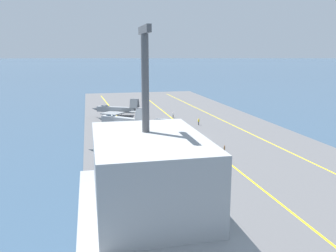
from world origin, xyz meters
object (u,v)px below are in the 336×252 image
Objects in this scene: parked_jet_nearest at (138,153)px; parked_jet_third at (123,121)px; parked_jet_second at (136,134)px; island_tower at (150,248)px; crew_white_vest at (173,115)px; parked_jet_fourth at (118,110)px; crew_yellow_vest at (199,121)px; crew_brown_vest at (224,149)px.

parked_jet_nearest is 29.95m from parked_jet_third.
island_tower is at bearing 173.56° from parked_jet_second.
parked_jet_second reaches higher than crew_white_vest.
crew_yellow_vest is at bearing -125.61° from parked_jet_fourth.
parked_jet_fourth is 9.18× the size of crew_white_vest.
parked_jet_second is 0.75× the size of island_tower.
parked_jet_third is at bearing -3.94° from island_tower.
parked_jet_nearest is 1.08× the size of parked_jet_fourth.
crew_white_vest is (29.34, -14.99, -1.45)m from parked_jet_second.
parked_jet_third is 8.05× the size of crew_yellow_vest.
parked_jet_nearest reaches higher than crew_white_vest.
crew_yellow_vest is at bearing -160.59° from crew_white_vest.
parked_jet_third is 0.69× the size of island_tower.
parked_jet_third is 20.51m from crew_yellow_vest.
island_tower is (-50.06, 5.65, 3.70)m from parked_jet_second.
parked_jet_third is (29.95, -0.50, -0.22)m from parked_jet_nearest.
parked_jet_fourth is at bearing 80.65° from crew_white_vest.
crew_white_vest is 82.20m from island_tower.
crew_brown_vest is at bearing 172.92° from crew_yellow_vest.
island_tower is at bearing 165.43° from crew_white_vest.
parked_jet_nearest is 1.08× the size of parked_jet_second.
parked_jet_fourth is at bearing 0.15° from parked_jet_third.
crew_yellow_vest is (-11.94, -4.20, 0.06)m from crew_white_vest.
parked_jet_nearest is at bearing 173.61° from parked_jet_second.
crew_yellow_vest is 72.07m from island_tower.
crew_yellow_vest is at bearing -7.08° from crew_brown_vest.
island_tower reaches higher than parked_jet_third.
parked_jet_fourth reaches higher than crew_white_vest.
parked_jet_fourth reaches higher than crew_yellow_vest.
parked_jet_nearest is at bearing 147.02° from crew_yellow_vest.
island_tower reaches higher than parked_jet_second.
parked_jet_second is at bearing 132.19° from crew_yellow_vest.
crew_brown_vest is (-25.19, -16.95, -1.49)m from parked_jet_third.
crew_white_vest is (-2.66, -16.18, -1.65)m from parked_jet_fourth.
island_tower reaches higher than crew_white_vest.
island_tower reaches higher than parked_jet_fourth.
parked_jet_second is at bearing -6.44° from island_tower.
parked_jet_third is at bearing 131.16° from crew_white_vest.
parked_jet_fourth is 25.13m from crew_yellow_vest.
parked_jet_nearest is at bearing -6.46° from island_tower.
island_tower is at bearing 176.89° from parked_jet_fourth.
crew_white_vest is at bearing 19.41° from crew_yellow_vest.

